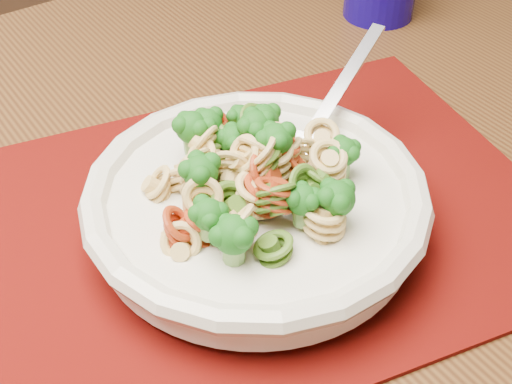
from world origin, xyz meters
name	(u,v)px	position (x,y,z in m)	size (l,w,h in m)	color
dining_table	(267,270)	(0.48, -0.27, 0.64)	(1.38, 1.01, 0.76)	#543517
placemat	(269,214)	(0.45, -0.32, 0.76)	(0.43, 0.33, 0.00)	#4F0B03
pasta_bowl	(256,203)	(0.44, -0.33, 0.79)	(0.25, 0.25, 0.05)	silver
pasta_broccoli_heap	(256,186)	(0.44, -0.33, 0.81)	(0.22, 0.22, 0.06)	#DDBE6D
fork	(302,148)	(0.49, -0.31, 0.81)	(0.19, 0.02, 0.01)	silver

